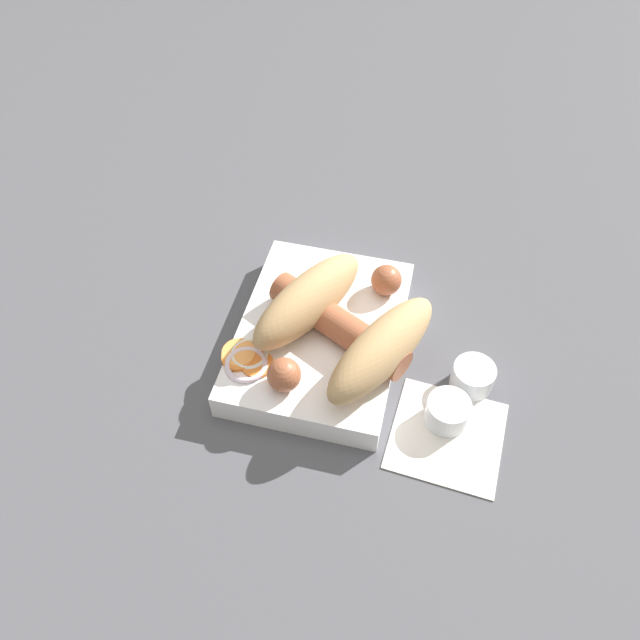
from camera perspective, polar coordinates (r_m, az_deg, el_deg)
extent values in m
plane|color=#4C4C51|center=(0.67, 0.00, -2.23)|extent=(3.00, 3.00, 0.00)
cube|color=white|center=(0.66, 0.00, -1.41)|extent=(0.22, 0.16, 0.03)
ellipsoid|color=tan|center=(0.63, -1.09, 1.82)|extent=(0.16, 0.11, 0.06)
ellipsoid|color=tan|center=(0.59, 5.67, -2.65)|extent=(0.16, 0.11, 0.06)
cylinder|color=#9E5638|center=(0.62, 1.68, -0.41)|extent=(0.10, 0.16, 0.03)
sphere|color=#9E5638|center=(0.59, -3.31, -5.02)|extent=(0.03, 0.03, 0.03)
sphere|color=#9E5638|center=(0.67, 6.08, 3.65)|extent=(0.03, 0.03, 0.03)
cylinder|color=orange|center=(0.62, -7.52, -3.40)|extent=(0.04, 0.04, 0.00)
cylinder|color=#F99E4C|center=(0.63, -7.44, -2.99)|extent=(0.05, 0.05, 0.00)
cylinder|color=orange|center=(0.62, -5.73, -4.06)|extent=(0.04, 0.04, 0.00)
torus|color=silver|center=(0.62, -6.75, -4.06)|extent=(0.04, 0.04, 0.01)
torus|color=silver|center=(0.62, -6.47, -3.11)|extent=(0.04, 0.04, 0.00)
cube|color=white|center=(0.62, 11.54, -10.28)|extent=(0.11, 0.11, 0.00)
cylinder|color=silver|center=(0.62, 11.58, -8.25)|extent=(0.04, 0.04, 0.03)
cylinder|color=gold|center=(0.62, 11.45, -8.65)|extent=(0.03, 0.03, 0.01)
cylinder|color=silver|center=(0.65, 13.78, -5.10)|extent=(0.04, 0.04, 0.03)
cylinder|color=gold|center=(0.65, 13.64, -5.52)|extent=(0.03, 0.03, 0.01)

